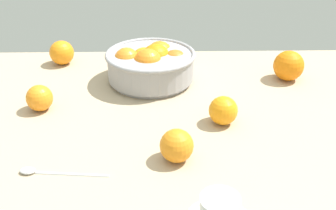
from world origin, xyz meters
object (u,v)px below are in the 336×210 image
Objects in this scene: loose_orange_2 at (289,66)px; loose_orange_4 at (40,98)px; fruit_bowl at (151,64)px; loose_orange_1 at (62,53)px; spoon at (50,172)px; loose_orange_3 at (177,146)px; loose_orange_0 at (223,110)px.

loose_orange_2 is 69.30cm from loose_orange_4.
fruit_bowl is 31.15cm from loose_orange_1.
spoon is at bearing -114.65° from fruit_bowl.
loose_orange_3 is 0.39× the size of spoon.
loose_orange_1 is 0.42× the size of spoon.
fruit_bowl is 38.58cm from loose_orange_3.
loose_orange_2 is at bearing 48.69° from loose_orange_3.
loose_orange_3 is 40.00cm from loose_orange_4.
loose_orange_2 is at bearing -10.68° from loose_orange_1.
fruit_bowl is at bearing -24.82° from loose_orange_1.
loose_orange_1 is 1.14× the size of loose_orange_4.
loose_orange_4 is at bearing 107.76° from spoon.
fruit_bowl reaches higher than loose_orange_4.
loose_orange_3 is (-33.70, -38.35, -0.84)cm from loose_orange_2.
loose_orange_1 is at bearing 99.10° from spoon.
fruit_bowl reaches higher than loose_orange_0.
loose_orange_0 reaches higher than spoon.
fruit_bowl is 3.37× the size of loose_orange_1.
fruit_bowl is 3.62× the size of loose_orange_3.
loose_orange_2 reaches higher than loose_orange_1.
loose_orange_2 is 1.31× the size of loose_orange_4.
loose_orange_3 is (5.90, -38.08, -1.76)cm from fruit_bowl.
loose_orange_0 is at bearing -9.26° from loose_orange_4.
loose_orange_2 is (67.84, -12.80, 0.57)cm from loose_orange_1.
loose_orange_0 is 1.04× the size of loose_orange_4.
loose_orange_4 is 27.36cm from spoon.
spoon is (-19.38, -42.24, -4.86)cm from fruit_bowl.
fruit_bowl is 1.41× the size of spoon.
spoon is at bearing -170.66° from loose_orange_3.
loose_orange_0 reaches higher than loose_orange_4.
loose_orange_1 is (-45.70, 36.76, 0.33)cm from loose_orange_0.
spoon is at bearing -80.90° from loose_orange_1.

